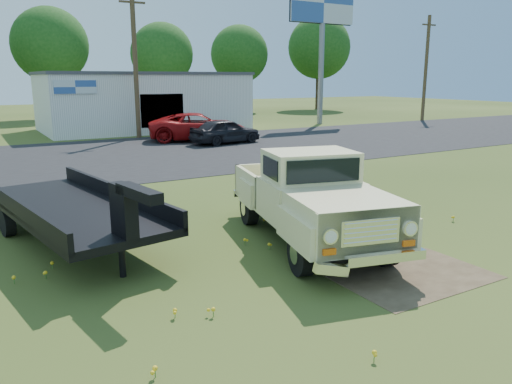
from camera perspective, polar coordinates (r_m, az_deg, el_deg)
ground at (r=11.51m, az=1.15°, el=-6.09°), size 140.00×140.00×0.00m
asphalt_lot at (r=25.20m, az=-17.07°, el=3.80°), size 90.00×14.00×0.02m
dirt_patch_a at (r=10.26m, az=17.49°, el=-9.13°), size 3.00×2.00×0.01m
dirt_patch_b at (r=13.80m, az=-13.72°, el=-3.21°), size 2.20×1.60×0.01m
commercial_building at (r=38.13m, az=-12.77°, el=10.14°), size 14.20×8.20×4.15m
billboard at (r=42.34m, az=7.58°, el=19.32°), size 6.10×0.45×11.05m
utility_pole_mid at (r=32.74m, az=-13.63°, el=14.07°), size 1.60×0.30×9.00m
utility_pole_east at (r=47.47m, az=18.84°, el=13.29°), size 1.60×0.30×9.00m
treeline_d at (r=50.43m, az=-22.47°, el=15.25°), size 6.72×6.72×10.00m
treeline_e at (r=51.45m, az=-10.70°, el=15.20°), size 6.08×6.08×9.04m
treeline_f at (r=57.89m, az=-1.92°, el=15.45°), size 6.40×6.40×9.52m
treeline_g at (r=62.14m, az=7.23°, el=16.06°), size 7.36×7.36×10.95m
vintage_pickup_truck at (r=11.49m, az=6.13°, el=-0.58°), size 3.64×6.32×2.16m
flatbed_trailer at (r=12.18m, az=-20.54°, el=-1.14°), size 3.46×7.32×1.92m
red_pickup at (r=30.70m, az=-6.59°, el=7.38°), size 6.54×4.60×1.66m
dark_sedan at (r=29.14m, az=-3.53°, el=6.94°), size 4.41×2.27×1.44m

